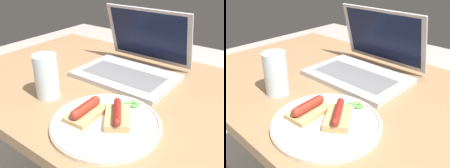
{
  "view_description": "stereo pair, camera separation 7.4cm",
  "coord_description": "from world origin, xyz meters",
  "views": [
    {
      "loc": [
        0.46,
        -0.62,
        1.16
      ],
      "look_at": [
        0.06,
        -0.09,
        0.83
      ],
      "focal_mm": 40.0,
      "sensor_mm": 36.0,
      "label": 1
    },
    {
      "loc": [
        0.51,
        -0.58,
        1.16
      ],
      "look_at": [
        0.06,
        -0.09,
        0.83
      ],
      "focal_mm": 40.0,
      "sensor_mm": 36.0,
      "label": 2
    }
  ],
  "objects": [
    {
      "name": "desk",
      "position": [
        0.0,
        0.0,
        0.7
      ],
      "size": [
        1.2,
        0.76,
        0.77
      ],
      "color": "#93704C",
      "rests_on": "ground_plane"
    },
    {
      "name": "laptop",
      "position": [
        -0.01,
        0.11,
        0.81
      ],
      "size": [
        0.36,
        0.3,
        0.23
      ],
      "color": "#B7B7BC",
      "rests_on": "desk"
    },
    {
      "name": "plate",
      "position": [
        0.12,
        -0.2,
        0.78
      ],
      "size": [
        0.29,
        0.29,
        0.02
      ],
      "color": "silver",
      "rests_on": "desk"
    },
    {
      "name": "sausage_toast_left",
      "position": [
        0.06,
        -0.21,
        0.8
      ],
      "size": [
        0.08,
        0.12,
        0.04
      ],
      "rotation": [
        0.0,
        0.0,
        4.78
      ],
      "color": "tan",
      "rests_on": "plate"
    },
    {
      "name": "sausage_toast_middle",
      "position": [
        0.14,
        -0.18,
        0.8
      ],
      "size": [
        0.11,
        0.13,
        0.04
      ],
      "rotation": [
        0.0,
        0.0,
        2.19
      ],
      "color": "tan",
      "rests_on": "plate"
    },
    {
      "name": "salad_pile",
      "position": [
        0.13,
        -0.1,
        0.78
      ],
      "size": [
        0.06,
        0.08,
        0.01
      ],
      "color": "#4C8E3D",
      "rests_on": "plate"
    },
    {
      "name": "drinking_glass",
      "position": [
        -0.13,
        -0.19,
        0.84
      ],
      "size": [
        0.07,
        0.07,
        0.14
      ],
      "color": "silver",
      "rests_on": "desk"
    }
  ]
}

